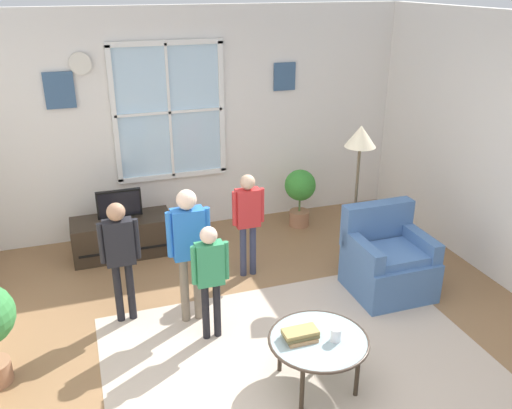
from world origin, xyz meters
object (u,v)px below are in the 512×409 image
television (119,204)px  floor_lamp (360,151)px  person_red_shirt (248,214)px  person_green_shirt (210,270)px  remote_near_books (301,332)px  tv_stand (123,236)px  cup (336,335)px  person_black_shirt (120,249)px  coffee_table (318,342)px  potted_plant_by_window (300,191)px  person_blue_shirt (189,241)px  armchair (387,261)px  book_stack (300,334)px

television → floor_lamp: bearing=-25.8°
person_red_shirt → person_green_shirt: size_ratio=1.05×
remote_near_books → person_green_shirt: person_green_shirt is taller
tv_stand → person_red_shirt: bearing=-36.7°
cup → floor_lamp: floor_lamp is taller
cup → person_black_shirt: size_ratio=0.09×
cup → person_green_shirt: 1.19m
coffee_table → person_black_shirt: 1.94m
potted_plant_by_window → person_blue_shirt: bearing=-137.7°
armchair → coffee_table: 1.64m
armchair → floor_lamp: floor_lamp is taller
coffee_table → person_black_shirt: (-1.33, 1.37, 0.35)m
tv_stand → armchair: size_ratio=1.29×
person_green_shirt → potted_plant_by_window: bearing=49.4°
remote_near_books → person_green_shirt: bearing=126.2°
television → person_black_shirt: bearing=-94.9°
person_black_shirt → person_green_shirt: 0.87m
person_black_shirt → armchair: bearing=-7.0°
book_stack → person_black_shirt: bearing=132.2°
television → potted_plant_by_window: (2.24, 0.08, -0.15)m
cup → floor_lamp: 2.11m
coffee_table → person_green_shirt: bearing=126.9°
person_black_shirt → potted_plant_by_window: (2.36, 1.42, -0.27)m
armchair → person_blue_shirt: person_blue_shirt is taller
armchair → remote_near_books: bearing=-145.2°
television → book_stack: television is taller
remote_near_books → person_red_shirt: size_ratio=0.12×
cup → potted_plant_by_window: potted_plant_by_window is taller
cup → potted_plant_by_window: 2.99m
coffee_table → person_blue_shirt: bearing=122.3°
tv_stand → person_blue_shirt: person_blue_shirt is taller
remote_near_books → television: bearing=113.3°
television → person_red_shirt: (1.23, -0.91, 0.09)m
tv_stand → coffee_table: tv_stand is taller
person_red_shirt → person_green_shirt: 1.15m
tv_stand → floor_lamp: size_ratio=0.69×
person_black_shirt → coffee_table: bearing=-45.8°
person_red_shirt → person_blue_shirt: person_blue_shirt is taller
armchair → person_red_shirt: 1.50m
person_green_shirt → coffee_table: bearing=-53.1°
person_red_shirt → potted_plant_by_window: 1.44m
coffee_table → floor_lamp: (1.14, 1.57, 0.96)m
coffee_table → book_stack: book_stack is taller
book_stack → person_red_shirt: (0.15, 1.75, 0.26)m
book_stack → person_green_shirt: (-0.50, 0.80, 0.22)m
television → book_stack: 2.88m
remote_near_books → floor_lamp: (1.23, 1.46, 0.92)m
tv_stand → person_black_shirt: person_black_shirt is taller
television → coffee_table: bearing=-65.9°
remote_near_books → person_green_shirt: size_ratio=0.13×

